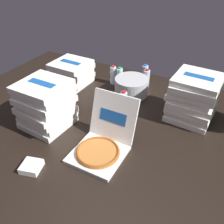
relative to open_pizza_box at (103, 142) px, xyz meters
name	(u,v)px	position (x,y,z in m)	size (l,w,h in m)	color
ground_plane	(103,131)	(-0.12, 0.20, -0.09)	(3.20, 2.40, 0.02)	black
open_pizza_box	(103,142)	(0.00, 0.00, 0.00)	(0.37, 0.50, 0.38)	white
pizza_stack_left_far	(72,73)	(-0.83, 0.77, 0.05)	(0.40, 0.39, 0.26)	white
pizza_stack_left_mid	(46,105)	(-0.57, 0.06, 0.12)	(0.41, 0.43, 0.41)	white
pizza_stack_right_far	(193,98)	(0.48, 0.74, 0.12)	(0.41, 0.41, 0.41)	white
ice_bucket	(131,86)	(-0.16, 0.87, 0.01)	(0.35, 0.35, 0.17)	#B7BABF
water_bottle_0	(145,74)	(-0.14, 1.18, 0.02)	(0.07, 0.07, 0.21)	silver
water_bottle_1	(120,77)	(-0.35, 0.98, 0.02)	(0.07, 0.07, 0.21)	silver
water_bottle_2	(113,75)	(-0.43, 0.98, 0.02)	(0.07, 0.07, 0.21)	silver
water_bottle_3	(123,102)	(-0.09, 0.54, 0.02)	(0.07, 0.07, 0.21)	silver
water_bottle_4	(146,79)	(-0.08, 1.07, 0.02)	(0.07, 0.07, 0.21)	silver
napkin_pile	(32,167)	(-0.34, -0.40, -0.06)	(0.13, 0.13, 0.05)	white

